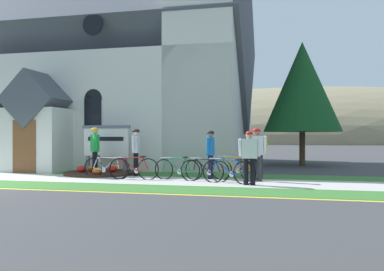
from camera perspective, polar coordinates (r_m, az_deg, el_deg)
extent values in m
plane|color=#3D3D3F|center=(16.99, -18.37, -5.02)|extent=(140.00, 140.00, 0.00)
cube|color=#B7B5AD|center=(14.58, -19.33, -5.83)|extent=(32.00, 2.27, 0.01)
cube|color=#38722D|center=(13.02, -23.78, -6.54)|extent=(32.00, 1.53, 0.01)
cube|color=#38722D|center=(16.29, -15.60, -5.22)|extent=(24.00, 1.72, 0.01)
cube|color=silver|center=(21.55, -8.25, 2.87)|extent=(11.79, 9.92, 5.13)
cube|color=#4C515B|center=(22.12, -8.25, 13.35)|extent=(12.29, 10.10, 10.10)
cube|color=silver|center=(17.43, 1.66, 14.23)|extent=(2.88, 2.88, 11.54)
cube|color=silver|center=(17.38, -21.68, -0.61)|extent=(2.40, 1.60, 2.60)
cube|color=#4C515B|center=(17.44, -21.68, 4.81)|extent=(2.40, 1.80, 2.40)
cube|color=brown|center=(16.72, -23.27, -1.50)|extent=(1.00, 0.06, 2.10)
cube|color=black|center=(19.20, -25.33, 1.83)|extent=(0.76, 0.06, 1.90)
cone|color=black|center=(19.25, -25.33, 4.66)|extent=(0.80, 0.06, 0.80)
cube|color=black|center=(16.97, -14.27, 2.07)|extent=(0.76, 0.06, 1.90)
cone|color=black|center=(17.03, -14.27, 5.27)|extent=(0.80, 0.06, 0.80)
cylinder|color=black|center=(17.59, -14.27, 15.39)|extent=(0.90, 0.06, 0.90)
cube|color=slate|center=(16.23, -14.95, -4.05)|extent=(0.12, 0.12, 0.68)
cube|color=slate|center=(15.50, -9.78, -4.24)|extent=(0.12, 0.12, 0.68)
cube|color=white|center=(15.81, -12.42, -0.95)|extent=(1.91, 0.16, 1.09)
cube|color=slate|center=(15.81, -12.42, 1.24)|extent=(2.03, 0.20, 0.12)
cube|color=black|center=(15.77, -12.50, -0.48)|extent=(1.53, 0.07, 0.16)
cylinder|color=#382319|center=(15.39, -13.27, -5.35)|extent=(2.68, 2.68, 0.10)
ellipsoid|color=red|center=(15.17, -11.54, -4.79)|extent=(0.36, 0.36, 0.24)
ellipsoid|color=gold|center=(15.68, -11.35, -4.63)|extent=(0.36, 0.36, 0.24)
ellipsoid|color=orange|center=(15.74, -14.28, -4.62)|extent=(0.36, 0.36, 0.24)
ellipsoid|color=red|center=(15.43, -15.82, -4.71)|extent=(0.36, 0.36, 0.24)
ellipsoid|color=orange|center=(14.43, -13.65, -5.04)|extent=(0.36, 0.36, 0.24)
torus|color=black|center=(12.95, 8.53, -5.01)|extent=(0.74, 0.18, 0.75)
torus|color=black|center=(13.25, 4.28, -4.89)|extent=(0.74, 0.18, 0.75)
cylinder|color=orange|center=(13.12, 5.70, -4.16)|extent=(0.55, 0.14, 0.49)
cylinder|color=orange|center=(13.07, 6.17, -3.12)|extent=(0.74, 0.18, 0.05)
cylinder|color=orange|center=(13.01, 7.28, -4.16)|extent=(0.26, 0.08, 0.49)
cylinder|color=orange|center=(13.00, 7.67, -5.10)|extent=(0.41, 0.11, 0.09)
cylinder|color=orange|center=(12.95, 8.14, -4.06)|extent=(0.22, 0.08, 0.44)
cylinder|color=orange|center=(13.22, 4.45, -4.01)|extent=(0.12, 0.06, 0.42)
ellipsoid|color=black|center=(12.96, 7.75, -2.98)|extent=(0.25, 0.12, 0.05)
cylinder|color=silver|center=(13.19, 4.61, -3.04)|extent=(0.44, 0.11, 0.03)
cylinder|color=silver|center=(13.06, 6.81, -5.20)|extent=(0.18, 0.05, 0.18)
torus|color=black|center=(13.24, -6.41, -4.92)|extent=(0.74, 0.09, 0.74)
torus|color=black|center=(13.54, -10.53, -4.81)|extent=(0.74, 0.09, 0.74)
cylinder|color=#A51E19|center=(13.42, -9.15, -4.16)|extent=(0.55, 0.07, 0.46)
cylinder|color=#A51E19|center=(13.37, -8.70, -3.20)|extent=(0.74, 0.09, 0.06)
cylinder|color=#A51E19|center=(13.31, -7.63, -4.14)|extent=(0.25, 0.05, 0.47)
cylinder|color=#A51E19|center=(13.30, -7.25, -5.01)|extent=(0.41, 0.06, 0.09)
cylinder|color=#A51E19|center=(13.25, -6.79, -4.05)|extent=(0.22, 0.05, 0.41)
cylinder|color=#A51E19|center=(13.51, -10.37, -4.02)|extent=(0.12, 0.04, 0.39)
ellipsoid|color=black|center=(13.26, -7.17, -3.05)|extent=(0.24, 0.10, 0.05)
cylinder|color=silver|center=(13.49, -10.21, -3.13)|extent=(0.44, 0.06, 0.03)
cylinder|color=silver|center=(13.36, -8.08, -5.10)|extent=(0.18, 0.03, 0.18)
torus|color=black|center=(12.56, 4.11, -5.28)|extent=(0.66, 0.30, 0.70)
torus|color=black|center=(13.11, 0.27, -5.06)|extent=(0.66, 0.30, 0.70)
cylinder|color=black|center=(12.90, 1.53, -4.40)|extent=(0.52, 0.24, 0.46)
cylinder|color=black|center=(12.82, 1.95, -3.48)|extent=(0.71, 0.32, 0.05)
cylinder|color=black|center=(12.70, 2.96, -4.50)|extent=(0.25, 0.13, 0.44)
cylinder|color=black|center=(12.67, 3.31, -5.35)|extent=(0.39, 0.19, 0.09)
cylinder|color=black|center=(12.59, 3.75, -4.42)|extent=(0.21, 0.12, 0.39)
cylinder|color=black|center=(13.07, 0.41, -4.23)|extent=(0.12, 0.08, 0.39)
ellipsoid|color=black|center=(12.62, 3.39, -3.43)|extent=(0.25, 0.17, 0.05)
cylinder|color=silver|center=(13.03, 0.56, -3.31)|extent=(0.42, 0.19, 0.03)
cylinder|color=silver|center=(12.78, 2.53, -5.41)|extent=(0.17, 0.09, 0.18)
torus|color=black|center=(14.20, -14.19, -4.61)|extent=(0.73, 0.11, 0.73)
torus|color=black|center=(13.68, -10.63, -4.79)|extent=(0.73, 0.11, 0.73)
cylinder|color=#B7B7BC|center=(13.84, -11.87, -4.08)|extent=(0.55, 0.09, 0.44)
cylinder|color=#B7B7BC|center=(13.88, -12.27, -3.15)|extent=(0.75, 0.11, 0.06)
cylinder|color=#B7B7BC|center=(14.03, -13.18, -3.97)|extent=(0.26, 0.06, 0.46)
cylinder|color=#B7B7BC|center=(14.10, -13.50, -4.75)|extent=(0.41, 0.08, 0.09)
cylinder|color=#B7B7BC|center=(14.14, -13.88, -3.84)|extent=(0.22, 0.06, 0.41)
cylinder|color=#B7B7BC|center=(13.69, -10.78, -4.02)|extent=(0.12, 0.05, 0.37)
ellipsoid|color=black|center=(14.08, -13.57, -2.93)|extent=(0.25, 0.10, 0.05)
cylinder|color=silver|center=(13.70, -10.93, -3.17)|extent=(0.44, 0.07, 0.03)
cylinder|color=silver|center=(13.99, -12.80, -4.89)|extent=(0.18, 0.04, 0.18)
torus|color=black|center=(12.79, -0.25, -5.15)|extent=(0.70, 0.21, 0.71)
torus|color=black|center=(13.28, -4.12, -4.96)|extent=(0.70, 0.21, 0.71)
cylinder|color=#19723F|center=(13.09, -2.84, -4.31)|extent=(0.54, 0.17, 0.46)
cylinder|color=#19723F|center=(13.02, -2.41, -3.32)|extent=(0.73, 0.22, 0.06)
cylinder|color=#19723F|center=(12.91, -1.40, -4.31)|extent=(0.25, 0.10, 0.47)
cylinder|color=#19723F|center=(12.88, -1.05, -5.23)|extent=(0.40, 0.14, 0.09)
cylinder|color=#19723F|center=(12.81, -0.61, -4.23)|extent=(0.22, 0.09, 0.42)
cylinder|color=#19723F|center=(13.24, -3.97, -4.15)|extent=(0.12, 0.06, 0.39)
ellipsoid|color=black|center=(12.84, -0.97, -3.17)|extent=(0.25, 0.14, 0.05)
cylinder|color=silver|center=(13.21, -3.82, -3.24)|extent=(0.43, 0.14, 0.03)
cylinder|color=silver|center=(12.98, -1.83, -5.30)|extent=(0.18, 0.06, 0.18)
torus|color=black|center=(11.96, 7.67, -5.45)|extent=(0.72, 0.23, 0.74)
torus|color=black|center=(12.36, 3.11, -5.27)|extent=(0.72, 0.23, 0.74)
cylinder|color=#194CA5|center=(12.20, 4.63, -4.55)|extent=(0.56, 0.19, 0.47)
cylinder|color=#194CA5|center=(12.14, 5.13, -3.57)|extent=(0.76, 0.24, 0.05)
cylinder|color=#194CA5|center=(12.05, 6.32, -4.65)|extent=(0.26, 0.11, 0.44)
cylinder|color=#194CA5|center=(12.03, 6.74, -5.55)|extent=(0.42, 0.15, 0.09)
cylinder|color=#194CA5|center=(11.97, 7.25, -4.56)|extent=(0.22, 0.09, 0.39)
cylinder|color=#194CA5|center=(12.33, 3.29, -4.38)|extent=(0.12, 0.07, 0.40)
ellipsoid|color=black|center=(11.99, 6.83, -3.52)|extent=(0.25, 0.14, 0.05)
cylinder|color=silver|center=(12.30, 3.47, -3.39)|extent=(0.43, 0.15, 0.03)
cylinder|color=silver|center=(12.11, 5.81, -5.63)|extent=(0.18, 0.07, 0.18)
cylinder|color=#191E38|center=(13.72, 9.97, -4.44)|extent=(0.15, 0.15, 0.85)
cylinder|color=#191E38|center=(13.68, 9.06, -4.45)|extent=(0.15, 0.15, 0.85)
cube|color=yellow|center=(13.66, 9.51, -1.37)|extent=(0.51, 0.31, 0.62)
sphere|color=tan|center=(13.66, 9.51, 0.39)|extent=(0.22, 0.22, 0.22)
ellipsoid|color=red|center=(13.66, 9.51, 0.64)|extent=(0.29, 0.32, 0.15)
cylinder|color=yellow|center=(13.68, 10.74, -1.24)|extent=(0.09, 0.23, 0.56)
cylinder|color=yellow|center=(13.65, 8.29, -1.24)|extent=(0.09, 0.24, 0.56)
cylinder|color=black|center=(14.42, -8.23, -4.22)|extent=(0.15, 0.15, 0.85)
cylinder|color=black|center=(14.56, -8.12, -4.18)|extent=(0.15, 0.15, 0.85)
cube|color=silver|center=(14.45, -8.18, -1.28)|extent=(0.27, 0.51, 0.62)
sphere|color=beige|center=(14.45, -8.18, 0.39)|extent=(0.22, 0.22, 0.22)
ellipsoid|color=black|center=(14.45, -8.18, 0.63)|extent=(0.31, 0.27, 0.15)
cylinder|color=silver|center=(14.18, -8.57, -1.18)|extent=(0.09, 0.16, 0.57)
cylinder|color=silver|center=(14.73, -7.80, -1.13)|extent=(0.09, 0.14, 0.57)
cylinder|color=#191E38|center=(13.36, 2.63, -4.62)|extent=(0.15, 0.15, 0.82)
cylinder|color=#191E38|center=(13.56, 2.80, -4.56)|extent=(0.15, 0.15, 0.82)
cube|color=blue|center=(13.42, 2.71, -1.57)|extent=(0.21, 0.46, 0.60)
sphere|color=#936B51|center=(13.41, 2.71, 0.16)|extent=(0.21, 0.21, 0.21)
ellipsoid|color=black|center=(13.41, 2.71, 0.41)|extent=(0.27, 0.23, 0.15)
cylinder|color=blue|center=(13.15, 2.31, -1.47)|extent=(0.09, 0.18, 0.55)
cylinder|color=blue|center=(13.69, 3.10, -1.42)|extent=(0.09, 0.14, 0.54)
cylinder|color=black|center=(15.07, -13.89, -3.98)|extent=(0.15, 0.15, 0.88)
cylinder|color=black|center=(15.20, -14.05, -3.94)|extent=(0.15, 0.15, 0.88)
cube|color=green|center=(15.10, -13.98, -1.07)|extent=(0.49, 0.50, 0.64)
sphere|color=tan|center=(15.10, -13.98, 0.59)|extent=(0.23, 0.23, 0.23)
ellipsoid|color=gold|center=(15.10, -13.98, 0.83)|extent=(0.37, 0.37, 0.16)
cylinder|color=green|center=(14.81, -13.78, -0.96)|extent=(0.09, 0.14, 0.59)
cylinder|color=green|center=(15.40, -14.17, -0.93)|extent=(0.09, 0.19, 0.59)
cylinder|color=#2D2D33|center=(12.94, 8.92, -4.69)|extent=(0.15, 0.15, 0.86)
cylinder|color=#2D2D33|center=(12.88, 9.84, -4.71)|extent=(0.15, 0.15, 0.86)
cube|color=silver|center=(12.87, 9.38, -1.41)|extent=(0.52, 0.30, 0.63)
sphere|color=#936B51|center=(12.86, 9.38, 0.48)|extent=(0.22, 0.22, 0.22)
ellipsoid|color=red|center=(12.86, 9.38, 0.75)|extent=(0.29, 0.32, 0.16)
cylinder|color=silver|center=(12.99, 8.19, -1.25)|extent=(0.09, 0.25, 0.57)
cylinder|color=silver|center=(12.75, 10.59, -1.28)|extent=(0.09, 0.25, 0.57)
cylinder|color=black|center=(11.83, 7.87, -5.26)|extent=(0.15, 0.15, 0.80)
cylinder|color=black|center=(11.83, 8.86, -5.26)|extent=(0.15, 0.15, 0.80)
cube|color=silver|center=(11.79, 8.36, -1.90)|extent=(0.46, 0.23, 0.59)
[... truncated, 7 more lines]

